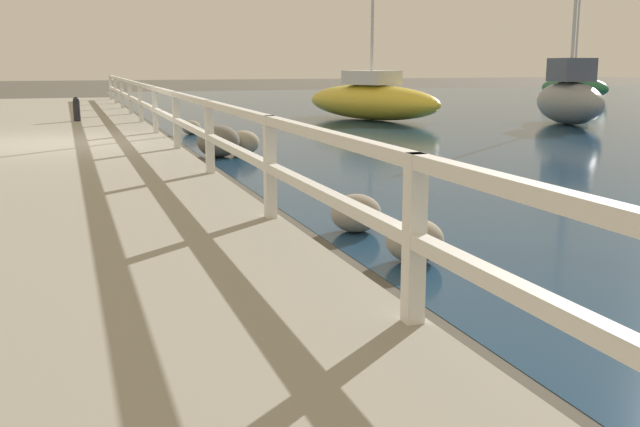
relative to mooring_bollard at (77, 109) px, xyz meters
The scene contains 13 objects.
ground_plane 5.23m from the mooring_bollard, 95.90° to the right, with size 120.00×120.00×0.00m, color #4C473D.
dock_walkway 5.22m from the mooring_bollard, 95.90° to the right, with size 4.15×36.00×0.23m.
railing 5.38m from the mooring_bollard, 74.46° to the right, with size 0.10×32.50×0.92m.
boulder_mid_strip 13.80m from the mooring_bollard, 80.08° to the right, with size 0.48×0.44×0.36m.
boulder_upstream 4.39m from the mooring_bollard, 48.65° to the right, with size 0.37×0.34×0.28m.
boulder_near_dock 3.06m from the mooring_bollard, 36.63° to the right, with size 0.42×0.38×0.32m.
boulder_downstream 6.53m from the mooring_bollard, 65.46° to the right, with size 0.57×0.51×0.43m.
boulder_water_edge 6.56m from the mooring_bollard, 70.27° to the right, with size 0.74×0.67×0.56m.
boulder_far_strip 12.61m from the mooring_bollard, 79.36° to the right, with size 0.49×0.44×0.37m.
mooring_bollard is the anchor object (origin of this frame).
sailboat_gray 12.59m from the mooring_bollard, ahead, with size 1.84×3.42×4.94m.
sailboat_yellow 8.09m from the mooring_bollard, ahead, with size 3.24×5.26×6.74m.
sailboat_green 23.07m from the mooring_bollard, 23.48° to the left, with size 1.61×3.99×6.46m.
Camera 1 is at (0.27, -13.79, 1.61)m, focal length 42.00 mm.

